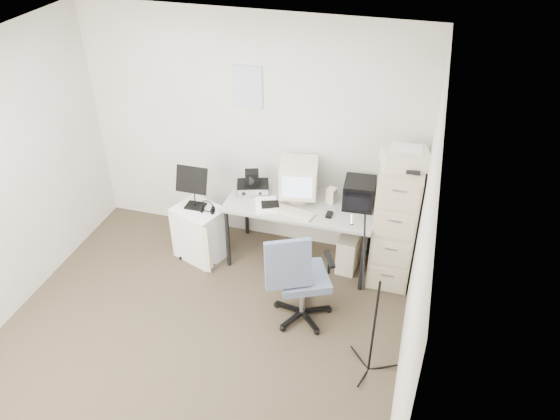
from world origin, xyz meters
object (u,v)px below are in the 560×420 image
(desk, at_px, (301,232))
(office_chair, at_px, (303,276))
(side_cart, at_px, (200,232))
(filing_cabinet, at_px, (396,222))

(desk, bearing_deg, office_chair, -74.38)
(desk, distance_m, side_cart, 1.07)
(office_chair, bearing_deg, desk, 79.25)
(office_chair, relative_size, side_cart, 1.65)
(filing_cabinet, bearing_deg, desk, -178.19)
(office_chair, height_order, side_cart, office_chair)
(side_cart, bearing_deg, office_chair, -4.62)
(filing_cabinet, height_order, side_cart, filing_cabinet)
(filing_cabinet, height_order, desk, filing_cabinet)
(office_chair, xyz_separation_m, side_cart, (-1.27, 0.60, -0.20))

